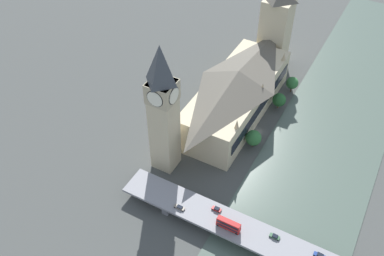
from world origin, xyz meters
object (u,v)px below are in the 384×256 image
(car_northbound_tail, at_px, (320,255))
(car_southbound_lead, at_px, (217,209))
(double_decker_bus_lead, at_px, (228,224))
(car_southbound_mid, at_px, (275,236))
(victoria_tower, at_px, (275,28))
(parliament_hall, at_px, (237,93))
(car_southbound_extra, at_px, (179,207))
(road_bridge, at_px, (278,247))
(clock_tower, at_px, (163,108))

(car_northbound_tail, relative_size, car_southbound_lead, 1.14)
(double_decker_bus_lead, bearing_deg, car_southbound_lead, -35.38)
(car_southbound_mid, bearing_deg, double_decker_bus_lead, 15.88)
(double_decker_bus_lead, height_order, car_southbound_lead, double_decker_bus_lead)
(victoria_tower, height_order, car_northbound_tail, victoria_tower)
(parliament_hall, distance_m, car_southbound_mid, 84.82)
(car_southbound_lead, xyz_separation_m, car_southbound_extra, (14.37, 6.90, -0.07))
(victoria_tower, xyz_separation_m, road_bridge, (-51.49, 125.47, -20.91))
(clock_tower, height_order, victoria_tower, clock_tower)
(car_southbound_mid, bearing_deg, victoria_tower, -68.30)
(clock_tower, bearing_deg, car_southbound_mid, 164.08)
(double_decker_bus_lead, relative_size, car_southbound_mid, 2.43)
(parliament_hall, relative_size, car_northbound_tail, 17.56)
(car_northbound_tail, xyz_separation_m, car_southbound_lead, (45.24, -0.28, 0.00))
(car_northbound_tail, bearing_deg, road_bridge, 10.93)
(car_southbound_mid, bearing_deg, clock_tower, -15.92)
(car_southbound_extra, bearing_deg, road_bridge, -175.37)
(road_bridge, bearing_deg, double_decker_bus_lead, 6.92)
(parliament_hall, relative_size, clock_tower, 1.23)
(parliament_hall, xyz_separation_m, clock_tower, (13.80, 51.11, 21.94))
(car_southbound_mid, bearing_deg, car_northbound_tail, -178.81)
(car_southbound_lead, relative_size, car_southbound_extra, 0.88)
(car_southbound_mid, height_order, car_southbound_extra, car_southbound_extra)
(car_southbound_lead, distance_m, car_southbound_mid, 26.72)
(victoria_tower, bearing_deg, car_southbound_extra, 93.45)
(parliament_hall, relative_size, road_bridge, 0.58)
(parliament_hall, height_order, road_bridge, parliament_hall)
(parliament_hall, height_order, car_southbound_extra, parliament_hall)
(clock_tower, height_order, car_southbound_extra, clock_tower)
(double_decker_bus_lead, xyz_separation_m, car_southbound_extra, (22.69, 0.99, -2.08))
(clock_tower, distance_m, victoria_tower, 106.32)
(car_southbound_lead, bearing_deg, road_bridge, 173.48)
(car_southbound_lead, bearing_deg, car_northbound_tail, 179.64)
(parliament_hall, bearing_deg, clock_tower, 74.89)
(car_southbound_mid, bearing_deg, car_southbound_extra, 8.62)
(double_decker_bus_lead, xyz_separation_m, car_southbound_lead, (8.31, -5.90, -2.01))
(double_decker_bus_lead, relative_size, car_southbound_extra, 2.20)
(parliament_hall, xyz_separation_m, car_southbound_extra, (-7.73, 75.19, -7.43))
(road_bridge, distance_m, double_decker_bus_lead, 21.52)
(victoria_tower, bearing_deg, road_bridge, 112.31)
(parliament_hall, xyz_separation_m, car_northbound_tail, (-67.34, 68.58, -7.36))
(car_southbound_mid, bearing_deg, car_southbound_lead, -1.44)
(victoria_tower, relative_size, car_southbound_mid, 12.97)
(parliament_hall, bearing_deg, car_southbound_mid, 125.29)
(car_northbound_tail, height_order, car_southbound_mid, car_northbound_tail)
(road_bridge, bearing_deg, car_southbound_mid, -45.64)
(car_northbound_tail, bearing_deg, clock_tower, -12.15)
(clock_tower, distance_m, car_southbound_lead, 49.42)
(clock_tower, height_order, car_southbound_mid, clock_tower)
(parliament_hall, height_order, double_decker_bus_lead, parliament_hall)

